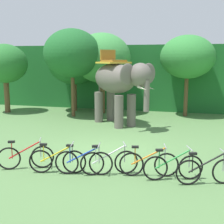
{
  "coord_description": "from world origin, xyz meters",
  "views": [
    {
      "loc": [
        2.93,
        -10.37,
        3.38
      ],
      "look_at": [
        -0.07,
        1.0,
        1.3
      ],
      "focal_mm": 49.45,
      "sensor_mm": 36.0,
      "label": 1
    }
  ],
  "objects_px": {
    "tree_far_right": "(74,61)",
    "bike_green": "(173,167)",
    "bike_white": "(109,162)",
    "bike_yellow": "(57,161)",
    "tree_left": "(5,64)",
    "tree_center_left": "(72,53)",
    "bike_red": "(26,157)",
    "bike_black": "(207,171)",
    "tree_right": "(102,58)",
    "bike_orange": "(149,164)",
    "tree_center_right": "(188,57)",
    "bike_blue": "(84,162)",
    "elephant": "(119,82)"
  },
  "relations": [
    {
      "from": "elephant",
      "to": "bike_black",
      "type": "height_order",
      "value": "elephant"
    },
    {
      "from": "tree_left",
      "to": "tree_center_right",
      "type": "relative_size",
      "value": 0.9
    },
    {
      "from": "bike_orange",
      "to": "bike_black",
      "type": "bearing_deg",
      "value": -6.39
    },
    {
      "from": "bike_orange",
      "to": "bike_green",
      "type": "height_order",
      "value": "same"
    },
    {
      "from": "bike_yellow",
      "to": "bike_green",
      "type": "xyz_separation_m",
      "value": [
        3.33,
        0.35,
        0.0
      ]
    },
    {
      "from": "tree_center_right",
      "to": "bike_orange",
      "type": "xyz_separation_m",
      "value": [
        -0.76,
        -9.88,
        -3.02
      ]
    },
    {
      "from": "tree_right",
      "to": "tree_center_right",
      "type": "bearing_deg",
      "value": 2.87
    },
    {
      "from": "bike_green",
      "to": "tree_right",
      "type": "bearing_deg",
      "value": 116.94
    },
    {
      "from": "tree_center_right",
      "to": "bike_yellow",
      "type": "relative_size",
      "value": 2.77
    },
    {
      "from": "tree_right",
      "to": "bike_blue",
      "type": "relative_size",
      "value": 2.87
    },
    {
      "from": "tree_center_right",
      "to": "bike_yellow",
      "type": "bearing_deg",
      "value": -108.24
    },
    {
      "from": "tree_left",
      "to": "tree_far_right",
      "type": "xyz_separation_m",
      "value": [
        3.92,
        1.57,
        0.16
      ]
    },
    {
      "from": "tree_far_right",
      "to": "tree_right",
      "type": "bearing_deg",
      "value": -8.28
    },
    {
      "from": "bike_white",
      "to": "elephant",
      "type": "bearing_deg",
      "value": 101.3
    },
    {
      "from": "bike_white",
      "to": "tree_center_right",
      "type": "bearing_deg",
      "value": 79.33
    },
    {
      "from": "tree_left",
      "to": "bike_black",
      "type": "bearing_deg",
      "value": -36.17
    },
    {
      "from": "elephant",
      "to": "bike_blue",
      "type": "bearing_deg",
      "value": -84.91
    },
    {
      "from": "tree_center_left",
      "to": "bike_orange",
      "type": "xyz_separation_m",
      "value": [
        5.56,
        -8.12,
        -3.23
      ]
    },
    {
      "from": "bike_yellow",
      "to": "bike_white",
      "type": "relative_size",
      "value": 1.05
    },
    {
      "from": "tree_center_left",
      "to": "bike_blue",
      "type": "xyz_separation_m",
      "value": [
        3.71,
        -8.48,
        -3.23
      ]
    },
    {
      "from": "tree_left",
      "to": "bike_green",
      "type": "relative_size",
      "value": 2.58
    },
    {
      "from": "tree_right",
      "to": "bike_red",
      "type": "distance_m",
      "value": 10.42
    },
    {
      "from": "tree_center_left",
      "to": "bike_white",
      "type": "height_order",
      "value": "tree_center_left"
    },
    {
      "from": "tree_center_left",
      "to": "bike_orange",
      "type": "relative_size",
      "value": 2.97
    },
    {
      "from": "bike_blue",
      "to": "bike_black",
      "type": "xyz_separation_m",
      "value": [
        3.43,
        0.18,
        0.0
      ]
    },
    {
      "from": "bike_black",
      "to": "bike_green",
      "type": "bearing_deg",
      "value": 174.64
    },
    {
      "from": "elephant",
      "to": "bike_white",
      "type": "height_order",
      "value": "elephant"
    },
    {
      "from": "bike_red",
      "to": "bike_black",
      "type": "distance_m",
      "value": 5.32
    },
    {
      "from": "tree_center_left",
      "to": "bike_red",
      "type": "relative_size",
      "value": 3.14
    },
    {
      "from": "bike_white",
      "to": "bike_yellow",
      "type": "bearing_deg",
      "value": -169.47
    },
    {
      "from": "tree_center_right",
      "to": "bike_orange",
      "type": "bearing_deg",
      "value": -94.38
    },
    {
      "from": "tree_right",
      "to": "bike_red",
      "type": "height_order",
      "value": "tree_right"
    },
    {
      "from": "tree_right",
      "to": "elephant",
      "type": "distance_m",
      "value": 3.81
    },
    {
      "from": "tree_center_left",
      "to": "bike_red",
      "type": "distance_m",
      "value": 9.25
    },
    {
      "from": "bike_white",
      "to": "bike_green",
      "type": "distance_m",
      "value": 1.83
    },
    {
      "from": "bike_white",
      "to": "bike_black",
      "type": "bearing_deg",
      "value": -0.37
    },
    {
      "from": "bike_yellow",
      "to": "bike_orange",
      "type": "height_order",
      "value": "same"
    },
    {
      "from": "tree_far_right",
      "to": "bike_green",
      "type": "xyz_separation_m",
      "value": [
        6.83,
        -9.99,
        -2.77
      ]
    },
    {
      "from": "tree_center_left",
      "to": "bike_yellow",
      "type": "height_order",
      "value": "tree_center_left"
    },
    {
      "from": "tree_left",
      "to": "bike_yellow",
      "type": "distance_m",
      "value": 11.78
    },
    {
      "from": "bike_white",
      "to": "bike_red",
      "type": "bearing_deg",
      "value": -175.83
    },
    {
      "from": "tree_left",
      "to": "bike_black",
      "type": "height_order",
      "value": "tree_left"
    },
    {
      "from": "tree_far_right",
      "to": "elephant",
      "type": "height_order",
      "value": "tree_far_right"
    },
    {
      "from": "bike_yellow",
      "to": "bike_black",
      "type": "xyz_separation_m",
      "value": [
        4.23,
        0.26,
        0.0
      ]
    },
    {
      "from": "tree_center_right",
      "to": "bike_green",
      "type": "relative_size",
      "value": 2.85
    },
    {
      "from": "bike_orange",
      "to": "bike_black",
      "type": "height_order",
      "value": "same"
    },
    {
      "from": "bike_green",
      "to": "tree_center_right",
      "type": "bearing_deg",
      "value": 89.62
    },
    {
      "from": "tree_center_right",
      "to": "bike_blue",
      "type": "height_order",
      "value": "tree_center_right"
    },
    {
      "from": "tree_center_right",
      "to": "bike_black",
      "type": "height_order",
      "value": "tree_center_right"
    },
    {
      "from": "tree_right",
      "to": "tree_center_right",
      "type": "xyz_separation_m",
      "value": [
        5.01,
        0.25,
        0.07
      ]
    }
  ]
}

